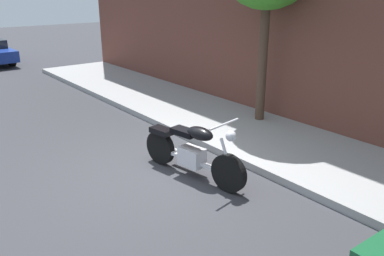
# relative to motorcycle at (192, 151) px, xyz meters

# --- Properties ---
(ground_plane) EXTENTS (60.00, 60.00, 0.00)m
(ground_plane) POSITION_rel_motorcycle_xyz_m (-0.50, -0.27, -0.47)
(ground_plane) COLOR #38383D
(sidewalk) EXTENTS (20.11, 2.57, 0.14)m
(sidewalk) POSITION_rel_motorcycle_xyz_m (-0.50, 2.24, -0.40)
(sidewalk) COLOR #9A9A9A
(sidewalk) RESTS_ON ground
(motorcycle) EXTENTS (2.22, 0.73, 1.14)m
(motorcycle) POSITION_rel_motorcycle_xyz_m (0.00, 0.00, 0.00)
(motorcycle) COLOR black
(motorcycle) RESTS_ON ground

